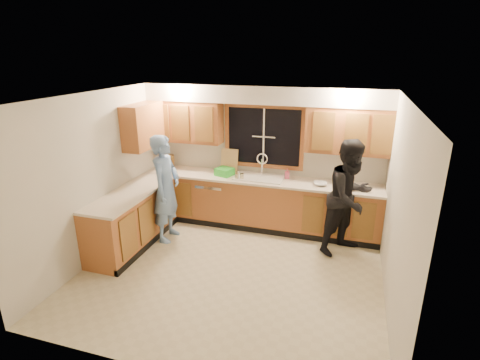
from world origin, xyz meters
name	(u,v)px	position (x,y,z in m)	size (l,w,h in m)	color
floor	(231,272)	(0.00, 0.00, 0.00)	(4.20, 4.20, 0.00)	beige
ceiling	(229,97)	(0.00, 0.00, 2.50)	(4.20, 4.20, 0.00)	silver
wall_back	(264,156)	(0.00, 1.90, 1.25)	(4.20, 4.20, 0.00)	beige
wall_left	(97,177)	(-2.10, 0.00, 1.25)	(3.80, 3.80, 0.00)	beige
wall_right	(398,210)	(2.10, 0.00, 1.25)	(3.80, 3.80, 0.00)	beige
base_cabinets_back	(259,203)	(0.00, 1.60, 0.44)	(4.20, 0.60, 0.88)	#AD6332
base_cabinets_left	(133,219)	(-1.80, 0.35, 0.44)	(0.60, 1.90, 0.88)	#AD6332
countertop_back	(259,179)	(0.00, 1.58, 0.90)	(4.20, 0.63, 0.04)	beige
countertop_left	(131,193)	(-1.79, 0.35, 0.90)	(0.63, 1.90, 0.04)	beige
upper_cabinets_left	(186,121)	(-1.43, 1.73, 1.83)	(1.35, 0.33, 0.75)	#AD6332
upper_cabinets_right	(348,131)	(1.43, 1.73, 1.83)	(1.35, 0.33, 0.75)	#AD6332
upper_cabinets_return	(143,126)	(-1.94, 1.12, 1.83)	(0.33, 0.90, 0.75)	#AD6332
soffit	(262,95)	(0.00, 1.72, 2.35)	(4.20, 0.35, 0.30)	silver
window_frame	(264,137)	(0.00, 1.89, 1.60)	(1.44, 0.03, 1.14)	black
sink	(259,181)	(0.00, 1.60, 0.86)	(0.86, 0.52, 0.57)	silver
dishwasher	(214,200)	(-0.85, 1.59, 0.41)	(0.60, 0.56, 0.82)	white
stove	(112,234)	(-1.80, -0.22, 0.45)	(0.58, 0.75, 0.90)	white
man	(166,189)	(-1.35, 0.70, 0.90)	(0.65, 0.43, 1.79)	#6C93CD
woman	(350,198)	(1.55, 1.14, 0.91)	(0.89, 0.69, 1.82)	black
knife_block	(171,161)	(-1.78, 1.73, 1.04)	(0.13, 0.11, 0.24)	#8D5E27
cutting_board	(229,160)	(-0.62, 1.82, 1.13)	(0.32, 0.02, 0.42)	tan
dish_crate	(224,172)	(-0.64, 1.58, 0.99)	(0.28, 0.26, 0.13)	green
soap_bottle	(287,174)	(0.47, 1.73, 1.01)	(0.08, 0.08, 0.17)	#ED5A83
bowl	(320,184)	(1.07, 1.53, 0.95)	(0.22, 0.22, 0.05)	silver
can_left	(237,177)	(-0.35, 1.40, 0.98)	(0.06, 0.06, 0.12)	beige
can_right	(242,177)	(-0.26, 1.42, 0.98)	(0.07, 0.07, 0.12)	beige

